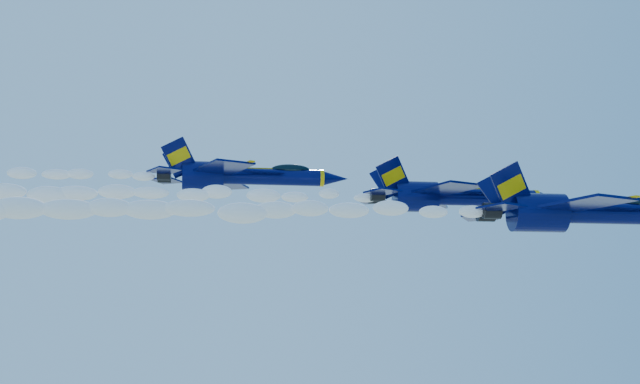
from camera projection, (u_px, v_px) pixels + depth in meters
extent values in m
cylinder|color=#03073B|center=(624.00, 214.00, 63.69)|extent=(9.20, 1.53, 1.53)
ellipsoid|color=#03073B|center=(538.00, 213.00, 62.88)|extent=(1.59, 2.76, 6.54)
cube|color=#03073B|center=(587.00, 203.00, 59.12)|extent=(5.48, 6.50, 0.18)
cube|color=#03073B|center=(541.00, 221.00, 67.11)|extent=(5.48, 6.50, 0.18)
cube|color=#E7AF03|center=(607.00, 202.00, 59.32)|extent=(2.47, 5.12, 0.10)
cube|color=#E7AF03|center=(559.00, 220.00, 67.30)|extent=(2.47, 5.12, 0.10)
cube|color=#03073B|center=(511.00, 187.00, 61.83)|extent=(3.33, 1.05, 3.58)
cube|color=#03073B|center=(501.00, 193.00, 63.92)|extent=(3.33, 1.05, 3.58)
cylinder|color=black|center=(492.00, 211.00, 61.78)|extent=(1.23, 1.12, 1.12)
cylinder|color=black|center=(486.00, 214.00, 63.07)|extent=(1.23, 1.12, 1.12)
cube|color=#E7AF03|center=(583.00, 202.00, 63.44)|extent=(11.25, 0.36, 0.08)
ellipsoid|color=white|center=(207.00, 210.00, 59.95)|extent=(38.27, 1.85, 1.67)
cylinder|color=#03073B|center=(485.00, 198.00, 72.38)|extent=(8.30, 1.38, 1.38)
ellipsoid|color=#03073B|center=(416.00, 197.00, 71.66)|extent=(1.44, 2.49, 5.90)
cone|color=#03073B|center=(548.00, 199.00, 73.05)|extent=(2.40, 1.38, 1.38)
cylinder|color=#E7AF03|center=(536.00, 199.00, 72.91)|extent=(0.32, 1.44, 1.44)
ellipsoid|color=black|center=(504.00, 190.00, 72.70)|extent=(3.32, 1.08, 0.91)
cube|color=#E7AF03|center=(504.00, 193.00, 72.65)|extent=(3.87, 0.92, 0.17)
cube|color=#03073B|center=(448.00, 188.00, 68.27)|extent=(4.94, 5.86, 0.17)
cube|color=#03073B|center=(425.00, 204.00, 75.47)|extent=(4.94, 5.86, 0.17)
cube|color=#E7AF03|center=(464.00, 188.00, 68.44)|extent=(2.22, 4.62, 0.09)
cube|color=#E7AF03|center=(439.00, 203.00, 75.65)|extent=(2.22, 4.62, 0.09)
cube|color=#03073B|center=(393.00, 176.00, 70.71)|extent=(3.00, 0.95, 3.23)
cube|color=#03073B|center=(388.00, 181.00, 72.60)|extent=(3.00, 0.95, 3.23)
cylinder|color=black|center=(378.00, 195.00, 70.66)|extent=(1.11, 1.01, 1.01)
cylinder|color=black|center=(375.00, 198.00, 71.83)|extent=(1.11, 1.01, 1.01)
cube|color=#E7AF03|center=(452.00, 188.00, 72.17)|extent=(10.14, 0.32, 0.07)
ellipsoid|color=white|center=(127.00, 194.00, 68.78)|extent=(38.27, 1.67, 1.50)
cylinder|color=#03073B|center=(272.00, 177.00, 78.66)|extent=(8.65, 1.44, 1.44)
ellipsoid|color=#03073B|center=(203.00, 176.00, 77.90)|extent=(1.50, 2.59, 6.15)
cone|color=#03073B|center=(334.00, 179.00, 79.35)|extent=(2.50, 1.44, 1.44)
cylinder|color=#E7AF03|center=(322.00, 178.00, 79.21)|extent=(0.34, 1.50, 1.50)
ellipsoid|color=black|center=(290.00, 170.00, 78.99)|extent=(3.46, 1.12, 0.95)
cube|color=#E7AF03|center=(290.00, 173.00, 78.94)|extent=(4.04, 0.96, 0.17)
cube|color=#03073B|center=(224.00, 167.00, 74.37)|extent=(5.15, 6.11, 0.17)
cube|color=#03073B|center=(222.00, 184.00, 81.88)|extent=(5.15, 6.11, 0.17)
cube|color=#E7AF03|center=(240.00, 166.00, 74.55)|extent=(2.32, 4.81, 0.10)
cube|color=#E7AF03|center=(237.00, 183.00, 82.06)|extent=(2.32, 4.81, 0.10)
cube|color=#03073B|center=(179.00, 156.00, 76.91)|extent=(3.13, 0.99, 3.37)
cube|color=#03073B|center=(179.00, 161.00, 78.88)|extent=(3.13, 0.99, 3.37)
cylinder|color=black|center=(164.00, 174.00, 76.86)|extent=(1.15, 1.06, 1.06)
cylinder|color=black|center=(164.00, 177.00, 78.08)|extent=(1.15, 1.06, 1.06)
cube|color=#E7AF03|center=(239.00, 168.00, 78.43)|extent=(10.57, 0.34, 0.08)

